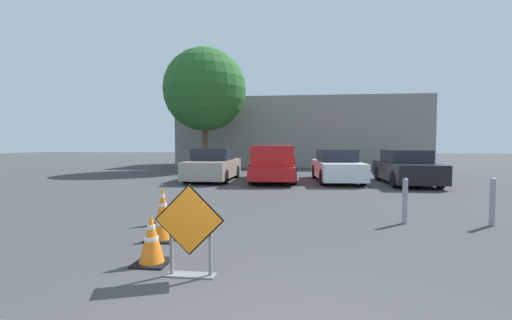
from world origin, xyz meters
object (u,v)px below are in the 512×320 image
pickup_truck (274,165)px  bollard_second (492,200)px  traffic_cone_third (163,205)px  traffic_cone_nearest (152,239)px  parked_car_third (406,168)px  bollard_nearest (405,199)px  road_closed_sign (190,229)px  parked_car_second (337,167)px  traffic_cone_second (162,224)px  parked_car_nearest (213,166)px

pickup_truck → bollard_second: 9.24m
traffic_cone_third → traffic_cone_nearest: bearing=-71.8°
parked_car_third → bollard_nearest: parked_car_third is taller
parked_car_third → bollard_second: (-0.55, -7.47, -0.14)m
road_closed_sign → traffic_cone_nearest: road_closed_sign is taller
traffic_cone_third → bollard_second: size_ratio=0.81×
traffic_cone_nearest → parked_car_second: parked_car_second is taller
parked_car_third → bollard_nearest: size_ratio=4.34×
pickup_truck → traffic_cone_nearest: bearing=83.0°
pickup_truck → parked_car_third: 5.65m
traffic_cone_second → parked_car_second: size_ratio=0.13×
pickup_truck → bollard_second: size_ratio=4.99×
pickup_truck → parked_car_second: bearing=-174.2°
pickup_truck → parked_car_third: pickup_truck is taller
traffic_cone_nearest → traffic_cone_second: (-0.33, 1.19, -0.07)m
parked_car_second → bollard_nearest: (0.51, -8.04, -0.16)m
traffic_cone_third → parked_car_third: size_ratio=0.19×
road_closed_sign → parked_car_second: bearing=74.4°
parked_car_nearest → pickup_truck: bearing=176.8°
pickup_truck → bollard_nearest: 8.39m
traffic_cone_third → parked_car_second: (4.67, 8.70, 0.27)m
parked_car_nearest → bollard_nearest: bearing=129.0°
parked_car_third → parked_car_nearest: bearing=-3.1°
road_closed_sign → bollard_second: size_ratio=1.19×
parked_car_third → bollard_second: parked_car_third is taller
traffic_cone_second → parked_car_second: bearing=66.8°
traffic_cone_third → bollard_nearest: bollard_nearest is taller
traffic_cone_nearest → traffic_cone_second: size_ratio=1.25×
traffic_cone_third → parked_car_nearest: parked_car_nearest is taller
road_closed_sign → parked_car_third: (6.03, 10.89, 0.04)m
bollard_nearest → parked_car_third: bearing=72.8°
traffic_cone_third → traffic_cone_second: bearing=-69.0°
traffic_cone_nearest → traffic_cone_third: (-0.77, 2.34, 0.05)m
traffic_cone_third → bollard_nearest: 5.23m
parked_car_third → traffic_cone_nearest: bearing=57.1°
road_closed_sign → pickup_truck: size_ratio=0.24×
parked_car_third → pickup_truck: bearing=-2.4°
road_closed_sign → traffic_cone_nearest: bearing=149.3°
traffic_cone_nearest → parked_car_third: size_ratio=0.17×
pickup_truck → traffic_cone_third: bearing=76.3°
parked_car_nearest → parked_car_second: size_ratio=0.93×
traffic_cone_nearest → bollard_second: bearing=25.9°
traffic_cone_second → parked_car_nearest: 9.83m
traffic_cone_second → bollard_second: size_ratio=0.57×
road_closed_sign → traffic_cone_third: bearing=118.1°
traffic_cone_third → parked_car_third: (7.50, 8.13, 0.27)m
parked_car_nearest → pickup_truck: size_ratio=0.83×
traffic_cone_nearest → bollard_nearest: bollard_nearest is taller
parked_car_nearest → parked_car_third: 8.49m
parked_car_third → bollard_nearest: bearing=72.7°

